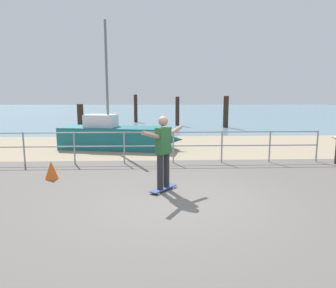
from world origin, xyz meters
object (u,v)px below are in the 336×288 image
object	(u,v)px
skateboard	(163,189)
traffic_cone	(51,170)
skateboarder	(163,148)
sailboat	(119,136)

from	to	relation	value
skateboard	traffic_cone	world-z (taller)	traffic_cone
skateboarder	traffic_cone	xyz separation A→B (m)	(-2.90, 1.11, -0.77)
skateboard	traffic_cone	distance (m)	3.11
sailboat	skateboarder	world-z (taller)	sailboat
traffic_cone	skateboarder	bearing A→B (deg)	-20.96
skateboard	skateboarder	distance (m)	0.95
skateboarder	traffic_cone	bearing A→B (deg)	159.04
skateboarder	traffic_cone	size ratio (longest dim) A/B	3.30
skateboard	skateboarder	xyz separation A→B (m)	(0.00, -0.00, 0.95)
sailboat	skateboard	size ratio (longest dim) A/B	6.75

